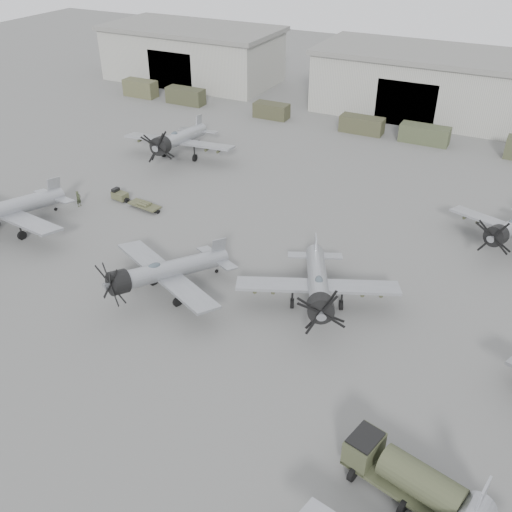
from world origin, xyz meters
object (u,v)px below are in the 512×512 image
(aircraft_mid_1, at_px, (162,272))
(ground_crew, at_px, (79,199))
(aircraft_far_0, at_px, (177,139))
(tug_trailer, at_px, (129,199))
(fuel_tanker, at_px, (404,473))
(aircraft_mid_0, at_px, (2,211))
(aircraft_mid_2, at_px, (318,285))

(aircraft_mid_1, xyz_separation_m, ground_crew, (-16.44, 8.82, -1.35))
(aircraft_far_0, distance_m, tug_trailer, 12.37)
(aircraft_far_0, xyz_separation_m, fuel_tanker, (35.44, -32.51, -1.03))
(aircraft_mid_0, distance_m, ground_crew, 7.81)
(aircraft_mid_2, relative_size, tug_trailer, 1.97)
(aircraft_mid_2, distance_m, ground_crew, 28.27)
(aircraft_mid_0, xyz_separation_m, aircraft_far_0, (4.29, 22.20, 0.08))
(fuel_tanker, xyz_separation_m, tug_trailer, (-33.49, 20.46, -0.99))
(aircraft_mid_2, relative_size, aircraft_far_0, 0.88)
(aircraft_mid_1, xyz_separation_m, aircraft_far_0, (-14.27, 23.67, 0.29))
(aircraft_mid_2, xyz_separation_m, fuel_tanker, (9.82, -12.64, -0.80))
(aircraft_mid_0, distance_m, aircraft_mid_1, 18.62)
(aircraft_mid_1, relative_size, fuel_tanker, 1.71)
(aircraft_mid_2, bearing_deg, tug_trailer, 137.89)
(aircraft_mid_1, bearing_deg, tug_trailer, 160.89)
(aircraft_mid_1, xyz_separation_m, fuel_tanker, (21.17, -8.84, -0.74))
(ground_crew, bearing_deg, aircraft_mid_0, 160.74)
(fuel_tanker, bearing_deg, aircraft_mid_2, 141.93)
(aircraft_mid_0, distance_m, fuel_tanker, 41.06)
(aircraft_mid_2, bearing_deg, aircraft_mid_0, 160.62)
(ground_crew, bearing_deg, fuel_tanker, -118.33)
(fuel_tanker, bearing_deg, ground_crew, 168.94)
(aircraft_mid_0, height_order, tug_trailer, aircraft_mid_0)
(aircraft_mid_1, relative_size, tug_trailer, 1.92)
(aircraft_mid_0, xyz_separation_m, fuel_tanker, (39.73, -10.31, -0.94))
(ground_crew, bearing_deg, tug_trailer, -59.01)
(aircraft_far_0, bearing_deg, aircraft_mid_1, -66.04)
(aircraft_mid_1, bearing_deg, aircraft_far_0, 145.29)
(aircraft_far_0, bearing_deg, aircraft_mid_2, -44.92)
(aircraft_far_0, height_order, ground_crew, aircraft_far_0)
(ground_crew, bearing_deg, aircraft_mid_2, -103.41)
(fuel_tanker, bearing_deg, aircraft_mid_0, 179.55)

